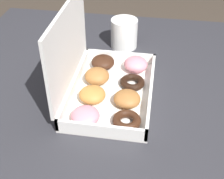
{
  "coord_description": "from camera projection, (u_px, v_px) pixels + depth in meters",
  "views": [
    {
      "loc": [
        -0.66,
        -0.15,
        1.31
      ],
      "look_at": [
        0.02,
        -0.04,
        0.77
      ],
      "focal_mm": 50.0,
      "sensor_mm": 36.0,
      "label": 1
    }
  ],
  "objects": [
    {
      "name": "dining_table",
      "position": [
        97.0,
        123.0,
        0.93
      ],
      "size": [
        1.1,
        0.99,
        0.76
      ],
      "color": "#2D2D33",
      "rests_on": "ground_plane"
    },
    {
      "name": "coffee_mug",
      "position": [
        124.0,
        33.0,
        1.07
      ],
      "size": [
        0.09,
        0.09,
        0.1
      ],
      "color": "white",
      "rests_on": "dining_table"
    },
    {
      "name": "donut_box",
      "position": [
        103.0,
        79.0,
        0.87
      ],
      "size": [
        0.34,
        0.23,
        0.25
      ],
      "color": "silver",
      "rests_on": "dining_table"
    }
  ]
}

